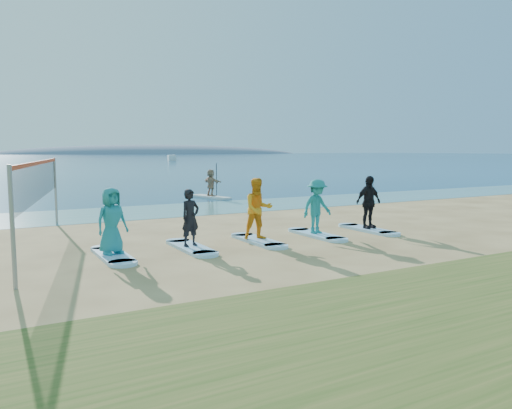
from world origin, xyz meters
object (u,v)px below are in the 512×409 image
paddleboard (211,197)px  paddleboarder (211,183)px  surfboard_1 (191,247)px  surfboard_4 (368,229)px  boat_offshore_b (172,161)px  student_4 (368,202)px  volleyball_net (39,181)px  student_2 (258,209)px  surfboard_0 (113,255)px  student_1 (190,218)px  student_3 (317,206)px  surfboard_2 (258,241)px  student_0 (112,221)px  surfboard_3 (317,235)px

paddleboard → paddleboarder: (0.00, 0.00, 0.83)m
surfboard_1 → surfboard_4: size_ratio=1.00×
boat_offshore_b → student_4: 110.42m
volleyball_net → student_2: 6.31m
surfboard_0 → student_1: 2.34m
surfboard_0 → student_3: bearing=0.0°
surfboard_0 → student_4: size_ratio=1.22×
student_1 → volleyball_net: bearing=131.1°
student_3 → surfboard_4: (2.18, 0.00, -0.92)m
surfboard_0 → surfboard_2: size_ratio=1.00×
student_1 → student_3: bearing=-16.5°
surfboard_0 → student_0: student_0 is taller
paddleboarder → boat_offshore_b: bearing=-32.2°
surfboard_3 → surfboard_4: (2.18, 0.00, 0.00)m
student_0 → student_2: student_2 is taller
surfboard_0 → paddleboarder: bearing=56.8°
surfboard_2 → student_1: bearing=180.0°
boat_offshore_b → surfboard_1: bearing=-94.3°
student_3 → surfboard_1: bearing=173.0°
student_0 → surfboard_0: bearing=0.0°
student_3 → student_4: size_ratio=0.97×
volleyball_net → surfboard_0: volleyball_net is taller
surfboard_1 → volleyball_net: bearing=147.6°
paddleboarder → boat_offshore_b: 97.64m
student_0 → surfboard_4: (8.71, 0.00, -0.91)m
volleyball_net → student_0: (1.45, -2.30, -0.95)m
student_3 → surfboard_2: bearing=173.0°
student_1 → student_4: 6.53m
paddleboarder → surfboard_0: size_ratio=0.70×
student_1 → surfboard_3: 4.43m
paddleboard → surfboard_2: bearing=-120.5°
volleyball_net → surfboard_2: size_ratio=4.04×
surfboard_0 → student_0: (0.00, 0.00, 0.91)m
student_0 → surfboard_2: size_ratio=0.79×
surfboard_1 → paddleboarder: bearing=63.8°
student_0 → student_3: student_3 is taller
student_2 → student_0: bearing=-169.3°
paddleboarder → student_4: 13.36m
student_3 → surfboard_4: student_3 is taller
volleyball_net → boat_offshore_b: volleyball_net is taller
student_0 → surfboard_2: (4.35, 0.00, -0.91)m
student_2 → student_4: 4.35m
surfboard_1 → surfboard_2: 2.18m
surfboard_1 → surfboard_3: bearing=0.0°
student_4 → surfboard_3: bearing=177.5°
student_3 → student_4: student_4 is taller
paddleboarder → surfboard_0: paddleboarder is taller
volleyball_net → boat_offshore_b: bearing=68.5°
surfboard_1 → student_2: student_2 is taller
paddleboard → boat_offshore_b: 97.64m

